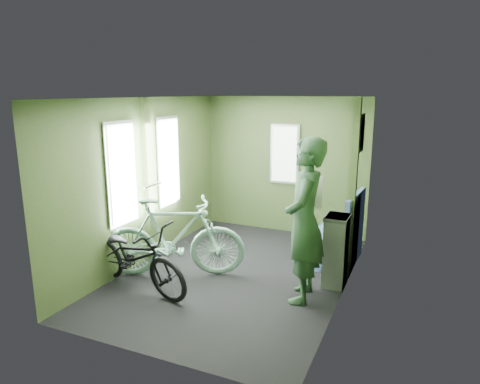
% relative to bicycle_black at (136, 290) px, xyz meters
% --- Properties ---
extents(room, '(4.00, 4.02, 2.31)m').
position_rel_bicycle_black_xyz_m(room, '(0.90, 0.98, 1.44)').
color(room, black).
rests_on(room, ground).
extents(bicycle_black, '(1.81, 1.10, 0.97)m').
position_rel_bicycle_black_xyz_m(bicycle_black, '(0.00, 0.00, 0.00)').
color(bicycle_black, black).
rests_on(bicycle_black, ground).
extents(bicycle_mint, '(1.97, 1.40, 1.18)m').
position_rel_bicycle_black_xyz_m(bicycle_mint, '(0.24, 0.49, 0.00)').
color(bicycle_mint, '#84BFA4').
rests_on(bicycle_mint, ground).
extents(passenger, '(0.54, 0.75, 1.90)m').
position_rel_bicycle_black_xyz_m(passenger, '(1.92, 0.61, 0.95)').
color(passenger, '#27482D').
rests_on(passenger, ground).
extents(waste_box, '(0.27, 0.37, 0.90)m').
position_rel_bicycle_black_xyz_m(waste_box, '(2.20, 1.13, 0.45)').
color(waste_box, gray).
rests_on(waste_box, ground).
extents(bench_seat, '(0.60, 1.00, 1.02)m').
position_rel_bicycle_black_xyz_m(bench_seat, '(2.09, 1.88, 0.30)').
color(bench_seat, navy).
rests_on(bench_seat, ground).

